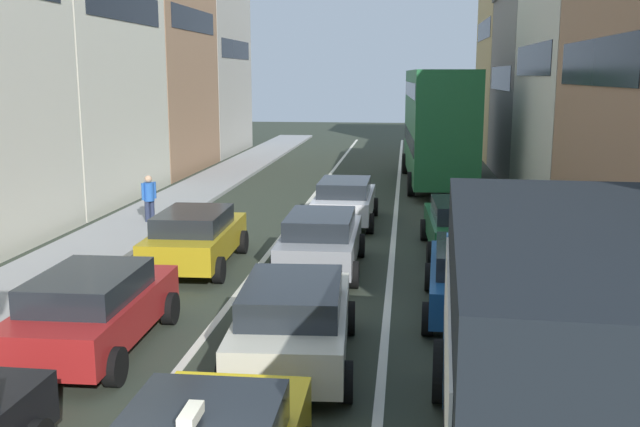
% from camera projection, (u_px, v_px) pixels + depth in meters
% --- Properties ---
extents(sidewalk_left, '(2.60, 64.00, 0.14)m').
position_uv_depth(sidewalk_left, '(163.00, 209.00, 26.17)').
color(sidewalk_left, '#9A9A9A').
rests_on(sidewalk_left, ground).
extents(lane_stripe_left, '(0.16, 60.00, 0.01)m').
position_uv_depth(lane_stripe_left, '(299.00, 214.00, 25.60)').
color(lane_stripe_left, silver).
rests_on(lane_stripe_left, ground).
extents(lane_stripe_right, '(0.16, 60.00, 0.01)m').
position_uv_depth(lane_stripe_right, '(395.00, 216.00, 25.21)').
color(lane_stripe_right, silver).
rests_on(lane_stripe_right, ground).
extents(building_row_left, '(7.20, 43.90, 14.01)m').
position_uv_depth(building_row_left, '(31.00, 23.00, 26.95)').
color(building_row_left, tan).
rests_on(building_row_left, ground).
extents(building_row_right, '(7.20, 43.90, 13.80)m').
position_uv_depth(building_row_right, '(619.00, 65.00, 27.11)').
color(building_row_right, tan).
rests_on(building_row_right, ground).
extents(removalist_box_truck, '(3.00, 7.80, 3.58)m').
position_uv_depth(removalist_box_truck, '(563.00, 358.00, 7.53)').
color(removalist_box_truck, navy).
rests_on(removalist_box_truck, ground).
extents(sedan_centre_lane_second, '(2.27, 4.40, 1.49)m').
position_uv_depth(sedan_centre_lane_second, '(294.00, 319.00, 12.23)').
color(sedan_centre_lane_second, beige).
rests_on(sedan_centre_lane_second, ground).
extents(wagon_left_lane_second, '(2.14, 4.34, 1.49)m').
position_uv_depth(wagon_left_lane_second, '(93.00, 308.00, 12.82)').
color(wagon_left_lane_second, '#A51E1E').
rests_on(wagon_left_lane_second, ground).
extents(hatchback_centre_lane_third, '(2.10, 4.32, 1.49)m').
position_uv_depth(hatchback_centre_lane_third, '(321.00, 240.00, 18.10)').
color(hatchback_centre_lane_third, gray).
rests_on(hatchback_centre_lane_third, ground).
extents(sedan_left_lane_third, '(2.17, 4.35, 1.49)m').
position_uv_depth(sedan_left_lane_third, '(195.00, 237.00, 18.48)').
color(sedan_left_lane_third, '#B29319').
rests_on(sedan_left_lane_third, ground).
extents(coupe_centre_lane_fourth, '(2.07, 4.30, 1.49)m').
position_uv_depth(coupe_centre_lane_fourth, '(345.00, 200.00, 23.84)').
color(coupe_centre_lane_fourth, silver).
rests_on(coupe_centre_lane_fourth, ground).
extents(sedan_right_lane_behind_truck, '(2.21, 4.37, 1.49)m').
position_uv_depth(sedan_right_lane_behind_truck, '(475.00, 276.00, 14.83)').
color(sedan_right_lane_behind_truck, '#194C8C').
rests_on(sedan_right_lane_behind_truck, ground).
extents(wagon_right_lane_far, '(2.20, 4.37, 1.49)m').
position_uv_depth(wagon_right_lane_far, '(462.00, 225.00, 19.89)').
color(wagon_right_lane_far, '#19592D').
rests_on(wagon_right_lane_far, ground).
extents(bus_mid_queue_primary, '(3.11, 10.59, 5.06)m').
position_uv_depth(bus_mid_queue_primary, '(438.00, 122.00, 31.88)').
color(bus_mid_queue_primary, '#1E6033').
rests_on(bus_mid_queue_primary, ground).
extents(pedestrian_mid_sidewalk, '(0.37, 0.45, 1.66)m').
position_uv_depth(pedestrian_mid_sidewalk, '(149.00, 197.00, 23.54)').
color(pedestrian_mid_sidewalk, '#262D47').
rests_on(pedestrian_mid_sidewalk, ground).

